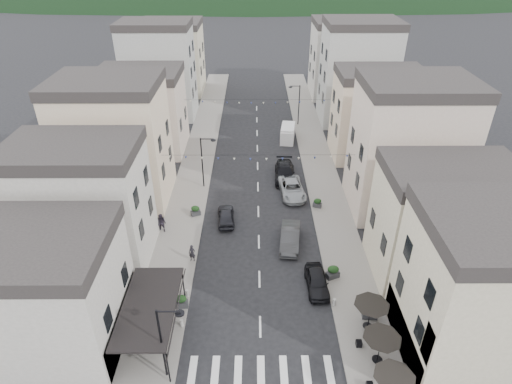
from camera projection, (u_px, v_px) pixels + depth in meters
sidewalk_left at (198, 162)px, 53.32m from camera, size 4.00×76.00×0.12m
sidewalk_right at (317, 162)px, 53.38m from camera, size 4.00×76.00×0.12m
boutique_building at (26, 298)px, 28.21m from camera, size 12.00×8.00×8.00m
bistro_building at (491, 296)px, 26.94m from camera, size 10.00×8.00×10.00m
boutique_awning at (153, 307)px, 28.70m from camera, size 3.77×7.50×3.28m
buildings_row_left at (145, 100)px, 55.03m from camera, size 10.20×54.16×14.00m
buildings_row_right at (372, 101)px, 54.05m from camera, size 10.20×54.16×14.50m
cafe_terrace at (381, 340)px, 27.27m from camera, size 2.50×8.10×2.53m
streetlamp_left_near at (165, 337)px, 25.84m from camera, size 1.70×0.56×6.00m
streetlamp_left_far at (204, 158)px, 46.31m from camera, size 1.70×0.56×6.00m
streetlamp_right_far at (297, 101)px, 61.70m from camera, size 1.70×0.56×6.00m
bollards at (260, 328)px, 30.56m from camera, size 11.66×10.26×0.60m
bunting_near at (258, 158)px, 41.90m from camera, size 19.00×0.28×0.62m
bunting_far at (257, 102)px, 55.54m from camera, size 19.00×0.28×0.62m
parked_car_a at (317, 281)px, 34.24m from camera, size 1.81×4.19×1.41m
parked_car_b at (290, 237)px, 38.99m from camera, size 2.22×4.97×1.59m
parked_car_c at (292, 189)px, 46.45m from camera, size 3.03×5.66×1.51m
parked_car_d at (285, 172)px, 49.48m from camera, size 2.45×5.59×1.60m
parked_car_e at (226, 216)px, 42.16m from camera, size 1.93×4.13×1.37m
delivery_van at (288, 133)px, 58.56m from camera, size 2.35×4.67×2.14m
pedestrian_a at (192, 253)px, 36.89m from camera, size 0.64×0.47×1.60m
pedestrian_b at (162, 223)px, 40.43m from camera, size 1.09×0.95×1.90m
planter_la at (181, 301)px, 32.44m from camera, size 1.05×0.63×1.13m
planter_lb at (195, 211)px, 43.00m from camera, size 1.09×0.85×1.08m
planter_ra at (370, 311)px, 31.53m from camera, size 1.14×0.69×1.22m
planter_rb at (333, 272)px, 35.19m from camera, size 1.22×0.97×1.20m
planter_rc at (317, 203)px, 44.29m from camera, size 1.01×0.77×1.00m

